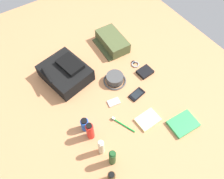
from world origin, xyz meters
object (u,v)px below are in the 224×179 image
media_player (114,102)px  deodorant_spray (85,124)px  lotion_bottle (101,147)px  toothbrush (122,124)px  sunscreen_spray (90,131)px  wallet (145,72)px  cell_phone (137,94)px  wristwatch (135,64)px  cologne_bottle (112,177)px  backpack (66,72)px  shampoo_bottle (112,158)px  bucket_hat (115,79)px  notepad (148,120)px  paperback_novel (183,124)px  toiletry_pouch (112,42)px

media_player → deodorant_spray: bearing=102.8°
lotion_bottle → toothbrush: lotion_bottle is taller
sunscreen_spray → wallet: (0.21, -0.60, -0.07)m
cell_phone → media_player: size_ratio=1.38×
sunscreen_spray → toothbrush: 0.23m
wristwatch → toothbrush: (-0.36, 0.38, 0.00)m
lotion_bottle → sunscreen_spray: bearing=2.0°
toothbrush → wallet: (0.25, -0.39, 0.01)m
cologne_bottle → toothbrush: bearing=-44.4°
wallet → backpack: bearing=55.8°
cologne_bottle → cell_phone: bearing=-50.9°
shampoo_bottle → wristwatch: shampoo_bottle is taller
backpack → toothbrush: size_ratio=2.28×
wristwatch → wallet: wallet is taller
sunscreen_spray → wallet: sunscreen_spray is taller
wristwatch → bucket_hat: bearing=101.6°
lotion_bottle → cell_phone: size_ratio=1.25×
wristwatch → wallet: size_ratio=0.65×
cologne_bottle → notepad: bearing=-66.4°
backpack → deodorant_spray: size_ratio=3.40×
wallet → shampoo_bottle: bearing=121.3°
lotion_bottle → cell_phone: bearing=-64.0°
shampoo_bottle → sunscreen_spray: 0.21m
bucket_hat → wristwatch: bucket_hat is taller
toothbrush → notepad: bearing=-113.7°
paperback_novel → media_player: size_ratio=2.06×
cologne_bottle → wristwatch: 0.87m
shampoo_bottle → cell_phone: size_ratio=1.31×
cologne_bottle → lotion_bottle: size_ratio=0.72×
toiletry_pouch → wristwatch: 0.28m
sunscreen_spray → toothbrush: (-0.04, -0.21, -0.07)m
paperback_novel → toothbrush: (0.22, 0.34, -0.00)m
backpack → deodorant_spray: backpack is taller
bucket_hat → cell_phone: bearing=-161.1°
deodorant_spray → media_player: 0.27m
toiletry_pouch → lotion_bottle: lotion_bottle is taller
toothbrush → wallet: wallet is taller
bucket_hat → deodorant_spray: deodorant_spray is taller
wallet → paperback_novel: bearing=168.3°
media_player → notepad: bearing=-154.5°
toiletry_pouch → cologne_bottle: bearing=146.4°
cell_phone → shampoo_bottle: bearing=126.2°
cologne_bottle → wristwatch: bearing=-45.6°
toiletry_pouch → deodorant_spray: bearing=133.6°
shampoo_bottle → lotion_bottle: size_ratio=1.04×
cologne_bottle → wallet: bearing=-51.7°
toiletry_pouch → deodorant_spray: 0.76m
toiletry_pouch → bucket_hat: (-0.32, 0.19, -0.02)m
notepad → toiletry_pouch: bearing=-16.7°
toiletry_pouch → cologne_bottle: cologne_bottle is taller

